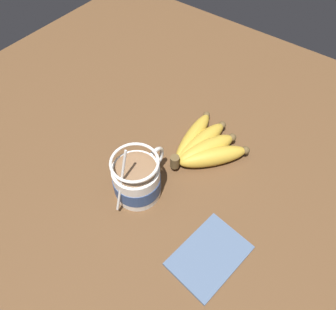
{
  "coord_description": "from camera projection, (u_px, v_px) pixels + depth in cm",
  "views": [
    {
      "loc": [
        -29.41,
        -26.86,
        61.9
      ],
      "look_at": [
        4.51,
        -1.29,
        7.48
      ],
      "focal_mm": 35.0,
      "sensor_mm": 36.0,
      "label": 1
    }
  ],
  "objects": [
    {
      "name": "table",
      "position": [
        151.0,
        182.0,
        0.72
      ],
      "size": [
        132.23,
        132.23,
        2.81
      ],
      "color": "brown",
      "rests_on": "ground"
    },
    {
      "name": "coffee_mug",
      "position": [
        137.0,
        179.0,
        0.66
      ],
      "size": [
        15.14,
        9.67,
        15.55
      ],
      "color": "white",
      "rests_on": "table"
    },
    {
      "name": "banana_bunch",
      "position": [
        204.0,
        147.0,
        0.74
      ],
      "size": [
        18.74,
        16.27,
        4.38
      ],
      "color": "brown",
      "rests_on": "table"
    },
    {
      "name": "napkin",
      "position": [
        209.0,
        256.0,
        0.6
      ],
      "size": [
        15.53,
        11.86,
        0.6
      ],
      "color": "slate",
      "rests_on": "table"
    }
  ]
}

